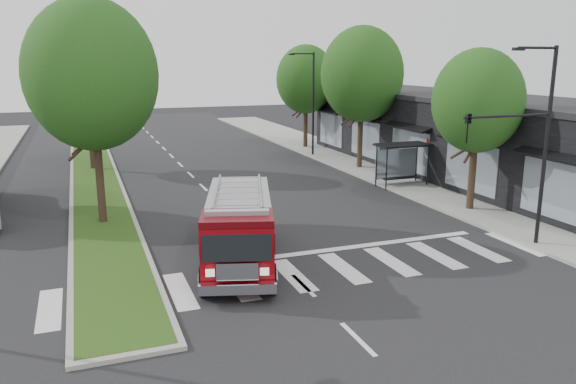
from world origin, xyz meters
The scene contains 13 objects.
ground centered at (0.00, 0.00, 0.00)m, with size 140.00×140.00×0.00m, color black.
sidewalk_right centered at (12.50, 10.00, 0.07)m, with size 5.00×80.00×0.15m, color gray.
median centered at (-6.00, 18.00, 0.08)m, with size 3.00×50.00×0.15m.
storefront_row centered at (17.00, 10.00, 2.50)m, with size 8.00×30.00×5.00m, color black.
bus_shelter centered at (11.20, 8.15, 2.04)m, with size 3.20×1.60×2.61m.
tree_right_near centered at (11.50, 2.00, 5.51)m, with size 4.40×4.40×8.05m.
tree_right_mid centered at (11.50, 14.00, 6.49)m, with size 5.60×5.60×9.72m.
tree_right_far centered at (11.50, 24.00, 5.84)m, with size 5.00×5.00×8.73m.
tree_median_near centered at (-6.00, 6.00, 6.81)m, with size 5.80×5.80×10.16m.
tree_median_far centered at (-6.00, 20.00, 6.49)m, with size 5.60×5.60×9.72m.
streetlight_right_near centered at (9.61, -3.50, 4.67)m, with size 4.08×0.22×8.00m.
streetlight_right_far centered at (10.35, 20.00, 4.48)m, with size 2.11×0.20×8.00m.
fire_engine centered at (-1.39, -0.98, 1.34)m, with size 4.55×8.38×2.79m.
Camera 1 is at (-6.71, -20.48, 7.48)m, focal length 35.00 mm.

